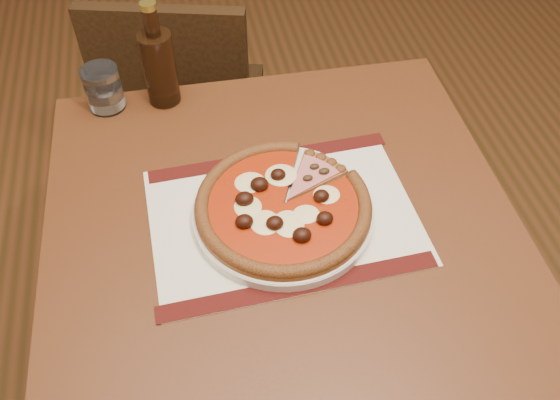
% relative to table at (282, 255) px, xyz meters
% --- Properties ---
extents(table, '(0.82, 0.82, 0.75)m').
position_rel_table_xyz_m(table, '(0.00, 0.00, 0.00)').
color(table, '#5E2B16').
rests_on(table, ground).
extents(chair_far, '(0.48, 0.48, 0.83)m').
position_rel_table_xyz_m(chair_far, '(-0.14, 0.68, -0.18)').
color(chair_far, black).
rests_on(chair_far, ground).
extents(placemat, '(0.46, 0.34, 0.00)m').
position_rel_table_xyz_m(placemat, '(0.00, 0.01, 0.10)').
color(placemat, silver).
rests_on(placemat, table).
extents(plate, '(0.31, 0.31, 0.02)m').
position_rel_table_xyz_m(plate, '(0.00, 0.01, 0.11)').
color(plate, white).
rests_on(plate, placemat).
extents(pizza, '(0.30, 0.30, 0.04)m').
position_rel_table_xyz_m(pizza, '(0.00, 0.01, 0.13)').
color(pizza, '#9F5726').
rests_on(pizza, plate).
extents(ham_slice, '(0.12, 0.12, 0.02)m').
position_rel_table_xyz_m(ham_slice, '(0.07, 0.07, 0.13)').
color(ham_slice, '#9F5726').
rests_on(ham_slice, plate).
extents(water_glass, '(0.08, 0.08, 0.09)m').
position_rel_table_xyz_m(water_glass, '(-0.29, 0.37, 0.15)').
color(water_glass, white).
rests_on(water_glass, table).
extents(bottle, '(0.07, 0.07, 0.22)m').
position_rel_table_xyz_m(bottle, '(-0.17, 0.36, 0.19)').
color(bottle, '#321B0C').
rests_on(bottle, table).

